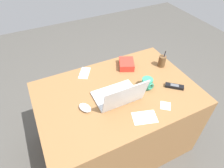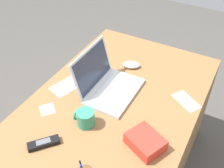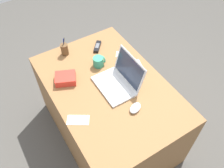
{
  "view_description": "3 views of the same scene",
  "coord_description": "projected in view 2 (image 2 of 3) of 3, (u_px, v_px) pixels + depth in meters",
  "views": [
    {
      "loc": [
        0.52,
        0.97,
        1.82
      ],
      "look_at": [
        0.05,
        -0.0,
        0.83
      ],
      "focal_mm": 30.85,
      "sensor_mm": 36.0,
      "label": 1
    },
    {
      "loc": [
        -0.99,
        -0.5,
        1.77
      ],
      "look_at": [
        -0.02,
        0.02,
        0.83
      ],
      "focal_mm": 43.87,
      "sensor_mm": 36.0,
      "label": 2
    },
    {
      "loc": [
        1.06,
        -0.62,
        2.2
      ],
      "look_at": [
        0.05,
        0.0,
        0.8
      ],
      "focal_mm": 38.53,
      "sensor_mm": 36.0,
      "label": 3
    }
  ],
  "objects": [
    {
      "name": "paper_note_left",
      "position": [
        66.0,
        86.0,
        1.6
      ],
      "size": [
        0.2,
        0.16,
        0.0
      ],
      "primitive_type": "cube",
      "rotation": [
        0.0,
        0.0,
        -0.29
      ],
      "color": "white",
      "rests_on": "desk"
    },
    {
      "name": "cordless_phone",
      "position": [
        44.0,
        143.0,
        1.28
      ],
      "size": [
        0.14,
        0.13,
        0.03
      ],
      "color": "black",
      "rests_on": "desk"
    },
    {
      "name": "coffee_mug_white",
      "position": [
        85.0,
        118.0,
        1.35
      ],
      "size": [
        0.09,
        0.1,
        0.09
      ],
      "color": "#338C6B",
      "rests_on": "desk"
    },
    {
      "name": "laptop",
      "position": [
        107.0,
        84.0,
        1.54
      ],
      "size": [
        0.35,
        0.29,
        0.24
      ],
      "color": "silver",
      "rests_on": "desk"
    },
    {
      "name": "computer_mouse",
      "position": [
        131.0,
        65.0,
        1.73
      ],
      "size": [
        0.11,
        0.13,
        0.04
      ],
      "primitive_type": "ellipsoid",
      "rotation": [
        0.0,
        0.0,
        0.42
      ],
      "color": "white",
      "rests_on": "desk"
    },
    {
      "name": "desk",
      "position": [
        117.0,
        138.0,
        1.76
      ],
      "size": [
        1.29,
        0.87,
        0.72
      ],
      "primitive_type": "cube",
      "color": "olive",
      "rests_on": "ground"
    },
    {
      "name": "paper_note_near_laptop",
      "position": [
        186.0,
        101.0,
        1.51
      ],
      "size": [
        0.15,
        0.18,
        0.0
      ],
      "primitive_type": "cube",
      "rotation": [
        0.0,
        0.0,
        -0.56
      ],
      "color": "white",
      "rests_on": "desk"
    },
    {
      "name": "snack_bag",
      "position": [
        145.0,
        142.0,
        1.26
      ],
      "size": [
        0.19,
        0.2,
        0.06
      ],
      "primitive_type": "cube",
      "rotation": [
        0.0,
        0.0,
        -0.42
      ],
      "color": "red",
      "rests_on": "desk"
    },
    {
      "name": "paper_note_right",
      "position": [
        47.0,
        109.0,
        1.46
      ],
      "size": [
        0.11,
        0.11,
        0.0
      ],
      "primitive_type": "cube",
      "rotation": [
        0.0,
        0.0,
        -0.67
      ],
      "color": "white",
      "rests_on": "desk"
    }
  ]
}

